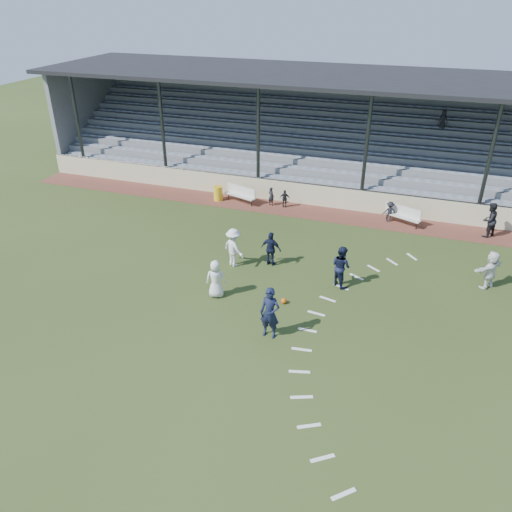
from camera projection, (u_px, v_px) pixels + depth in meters
The scene contains 19 objects.
ground at pixel (235, 315), 19.07m from camera, with size 90.00×90.00×0.00m, color #2E3E19.
cinder_track at pixel (302, 211), 27.78m from camera, with size 34.00×2.00×0.02m, color brown.
retaining_wall at pixel (307, 194), 28.36m from camera, with size 34.00×0.18×1.20m, color beige.
bench_left at pixel (241, 193), 28.61m from camera, with size 2.02×1.07×0.95m.
bench_right at pixel (403, 213), 26.05m from camera, with size 2.00×1.22×0.95m.
trash_bin at pixel (218, 193), 28.94m from camera, with size 0.52×0.52×0.83m, color yellow.
football at pixel (284, 301), 19.74m from camera, with size 0.23×0.23×0.23m, color #D6550C.
player_white_lead at pixel (216, 279), 19.88m from camera, with size 0.79×0.51×1.61m, color white.
player_navy_lead at pixel (270, 313), 17.52m from camera, with size 0.72×0.47×1.97m, color #121833.
player_navy_mid at pixel (341, 266), 20.58m from camera, with size 0.88×0.68×1.80m, color #121833.
player_white_wing at pixel (234, 248), 22.04m from camera, with size 1.16×0.67×1.79m, color white.
player_navy_wing at pixel (271, 249), 22.13m from camera, with size 0.94×0.39×1.60m, color #121833.
player_white_back at pixel (490, 270), 20.46m from camera, with size 1.55×0.49×1.67m, color white.
official at pixel (489, 220), 24.58m from camera, with size 0.86×0.67×1.78m, color black.
sub_left_near at pixel (271, 196), 28.22m from camera, with size 0.39×0.26×1.07m, color black.
sub_left_far at pixel (285, 199), 27.98m from camera, with size 0.60×0.25×1.02m, color black.
sub_right at pixel (390, 211), 26.30m from camera, with size 0.72×0.41×1.11m, color black.
grandstand at pixel (326, 144), 31.49m from camera, with size 34.60×9.00×6.61m.
penalty_arc at pixel (342, 337), 17.90m from camera, with size 3.89×14.63×0.01m.
Camera 1 is at (5.82, -14.51, 11.19)m, focal length 35.00 mm.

